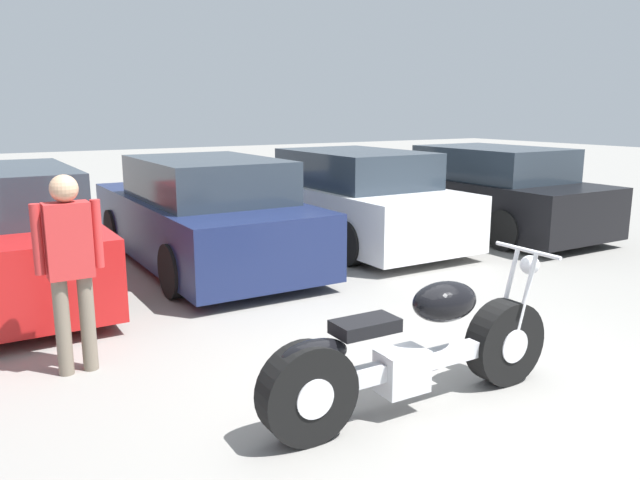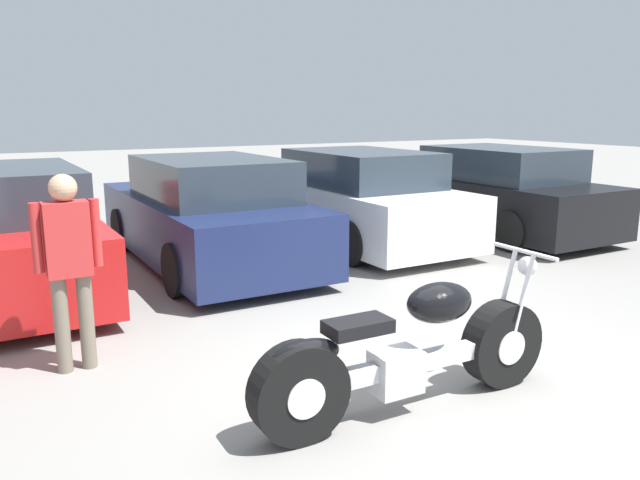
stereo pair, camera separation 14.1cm
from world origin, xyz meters
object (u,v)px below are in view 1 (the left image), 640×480
(parked_car_white, at_px, (348,200))
(parked_car_black, at_px, (482,192))
(parked_car_navy, at_px, (203,215))
(motorcycle, at_px, (413,353))
(person_standing, at_px, (70,258))

(parked_car_white, height_order, parked_car_black, same)
(parked_car_black, bearing_deg, parked_car_white, 170.03)
(parked_car_navy, distance_m, parked_car_white, 2.53)
(motorcycle, distance_m, parked_car_black, 7.02)
(motorcycle, distance_m, parked_car_navy, 4.83)
(person_standing, bearing_deg, parked_car_white, 33.67)
(parked_car_navy, xyz_separation_m, person_standing, (-2.18, -2.91, 0.27))
(parked_car_navy, xyz_separation_m, parked_car_black, (5.04, -0.23, 0.00))
(parked_car_white, xyz_separation_m, parked_car_black, (2.52, -0.44, 0.00))
(parked_car_white, distance_m, person_standing, 5.65)
(parked_car_navy, distance_m, parked_car_black, 5.04)
(parked_car_black, distance_m, person_standing, 7.71)
(motorcycle, relative_size, person_standing, 1.50)
(motorcycle, xyz_separation_m, person_standing, (-1.92, 1.91, 0.53))
(motorcycle, xyz_separation_m, parked_car_white, (2.78, 5.04, 0.25))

